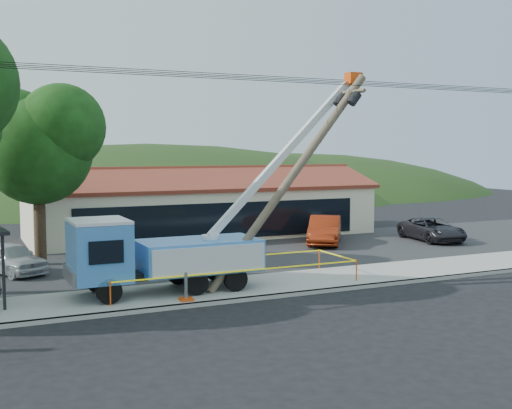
{
  "coord_description": "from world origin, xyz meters",
  "views": [
    {
      "loc": [
        -10.64,
        -19.83,
        5.81
      ],
      "look_at": [
        0.98,
        5.0,
        3.41
      ],
      "focal_mm": 45.0,
      "sensor_mm": 36.0,
      "label": 1
    }
  ],
  "objects": [
    {
      "name": "ground",
      "position": [
        0.0,
        0.0,
        0.0
      ],
      "size": [
        120.0,
        120.0,
        0.0
      ],
      "primitive_type": "plane",
      "color": "black",
      "rests_on": "ground"
    },
    {
      "name": "curb",
      "position": [
        0.0,
        2.1,
        0.07
      ],
      "size": [
        60.0,
        0.25,
        0.15
      ],
      "primitive_type": "cube",
      "color": "#ACA9A1",
      "rests_on": "ground"
    },
    {
      "name": "sidewalk",
      "position": [
        0.0,
        4.0,
        0.07
      ],
      "size": [
        60.0,
        4.0,
        0.15
      ],
      "primitive_type": "cube",
      "color": "#ACA9A1",
      "rests_on": "ground"
    },
    {
      "name": "parking_lot",
      "position": [
        0.0,
        12.0,
        0.05
      ],
      "size": [
        60.0,
        12.0,
        0.1
      ],
      "primitive_type": "cube",
      "color": "#28282B",
      "rests_on": "ground"
    },
    {
      "name": "strip_mall",
      "position": [
        4.0,
        19.98,
        1.88
      ],
      "size": [
        22.5,
        8.53,
        4.67
      ],
      "color": "beige",
      "rests_on": "ground"
    },
    {
      "name": "tree_lot",
      "position": [
        -7.0,
        13.0,
        6.21
      ],
      "size": [
        6.3,
        5.6,
        8.94
      ],
      "color": "#332316",
      "rests_on": "ground"
    },
    {
      "name": "hill_center",
      "position": [
        10.0,
        55.0,
        0.0
      ],
      "size": [
        89.6,
        64.0,
        32.0
      ],
      "primitive_type": "ellipsoid",
      "color": "#223C15",
      "rests_on": "ground"
    },
    {
      "name": "hill_east",
      "position": [
        30.0,
        55.0,
        0.0
      ],
      "size": [
        72.8,
        52.0,
        26.0
      ],
      "primitive_type": "ellipsoid",
      "color": "#223C15",
      "rests_on": "ground"
    },
    {
      "name": "utility_truck",
      "position": [
        -3.37,
        4.36,
        1.78
      ],
      "size": [
        12.66,
        4.03,
        8.96
      ],
      "color": "black",
      "rests_on": "ground"
    },
    {
      "name": "leaning_pole",
      "position": [
        2.14,
        3.47,
        4.94
      ],
      "size": [
        7.32,
        1.93,
        8.93
      ],
      "color": "brown",
      "rests_on": "ground"
    },
    {
      "name": "caution_tape",
      "position": [
        -0.49,
        4.5,
        0.84
      ],
      "size": [
        10.62,
        3.17,
        0.92
      ],
      "color": "#DF460C",
      "rests_on": "ground"
    },
    {
      "name": "car_silver",
      "position": [
        -8.56,
        11.11,
        0.0
      ],
      "size": [
        3.46,
        4.56,
        1.45
      ],
      "primitive_type": "imported",
      "rotation": [
        0.0,
        0.0,
        0.47
      ],
      "color": "silver",
      "rests_on": "ground"
    },
    {
      "name": "car_red",
      "position": [
        9.27,
        12.96,
        0.0
      ],
      "size": [
        4.34,
        5.2,
        1.68
      ],
      "primitive_type": "imported",
      "rotation": [
        0.0,
        0.0,
        -0.6
      ],
      "color": "maroon",
      "rests_on": "ground"
    },
    {
      "name": "car_dark",
      "position": [
        16.0,
        11.31,
        0.0
      ],
      "size": [
        2.99,
        5.34,
        1.41
      ],
      "primitive_type": "imported",
      "rotation": [
        0.0,
        0.0,
        -0.13
      ],
      "color": "black",
      "rests_on": "ground"
    }
  ]
}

